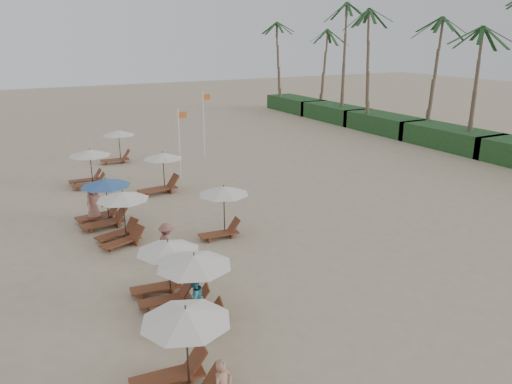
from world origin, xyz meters
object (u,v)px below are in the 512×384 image
lounger_station_5 (88,166)px  flag_pole_near (180,140)px  beachgoer_mid_b (167,243)px  beachgoer_far_b (93,202)px  lounger_station_0 (179,354)px  beachgoer_mid_a (194,299)px  lounger_station_4 (102,202)px  inland_station_2 (117,143)px  inland_station_0 (222,204)px  lounger_station_1 (189,288)px  inland_station_1 (160,171)px  lounger_station_3 (120,215)px  lounger_station_2 (164,269)px

lounger_station_5 → flag_pole_near: flag_pole_near is taller
beachgoer_mid_b → beachgoer_far_b: 6.21m
lounger_station_0 → beachgoer_mid_a: 3.46m
beachgoer_mid_a → lounger_station_4: bearing=-110.0°
lounger_station_4 → inland_station_2: size_ratio=1.00×
lounger_station_0 → inland_station_0: 10.30m
lounger_station_1 → inland_station_1: lounger_station_1 is taller
inland_station_0 → inland_station_2: same height
lounger_station_4 → beachgoer_mid_b: (1.30, -5.43, -0.27)m
beachgoer_far_b → beachgoer_mid_a: bearing=-120.7°
beachgoer_mid_b → flag_pole_near: size_ratio=0.38×
lounger_station_1 → beachgoer_far_b: (-0.82, 10.43, -0.25)m
beachgoer_far_b → lounger_station_3: bearing=-117.0°
lounger_station_5 → beachgoer_mid_a: lounger_station_5 is taller
lounger_station_3 → beachgoer_mid_b: 3.09m
lounger_station_2 → beachgoer_mid_b: bearing=69.7°
lounger_station_3 → beachgoer_far_b: 3.18m
lounger_station_3 → beachgoer_far_b: size_ratio=1.28×
beachgoer_far_b → lounger_station_0: bearing=-128.7°
lounger_station_4 → inland_station_1: 5.30m
lounger_station_2 → lounger_station_3: (-0.10, 5.51, 0.13)m
lounger_station_2 → lounger_station_4: bearing=92.3°
lounger_station_2 → lounger_station_5: size_ratio=0.93×
lounger_station_4 → lounger_station_5: bearing=84.8°
inland_station_1 → inland_station_2: bearing=93.1°
lounger_station_2 → lounger_station_4: size_ratio=0.89×
lounger_station_2 → flag_pole_near: flag_pole_near is taller
lounger_station_4 → flag_pole_near: 8.29m
lounger_station_1 → lounger_station_2: 1.80m
lounger_station_5 → flag_pole_near: bearing=-11.7°
lounger_station_4 → beachgoer_mid_b: 5.59m
lounger_station_3 → lounger_station_5: size_ratio=0.96×
beachgoer_far_b → beachgoer_mid_b: bearing=-111.5°
beachgoer_mid_b → inland_station_1: bearing=-24.9°
inland_station_2 → beachgoer_mid_a: 21.69m
lounger_station_0 → lounger_station_2: 4.90m
lounger_station_3 → beachgoer_mid_a: size_ratio=1.63×
lounger_station_5 → beachgoer_mid_a: bearing=-89.7°
beachgoer_far_b → lounger_station_1: bearing=-121.7°
lounger_station_5 → inland_station_2: size_ratio=0.96×
beachgoer_mid_a → beachgoer_mid_b: (0.58, 4.35, 0.07)m
lounger_station_3 → flag_pole_near: 10.06m
lounger_station_0 → beachgoer_mid_a: lounger_station_0 is taller
inland_station_1 → flag_pole_near: size_ratio=0.66×
beachgoer_far_b → flag_pole_near: size_ratio=0.44×
lounger_station_4 → inland_station_0: bearing=-42.3°
lounger_station_5 → flag_pole_near: 5.55m
inland_station_1 → lounger_station_5: bearing=136.0°
lounger_station_4 → inland_station_1: bearing=41.8°
lounger_station_2 → beachgoer_mid_b: size_ratio=1.45×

